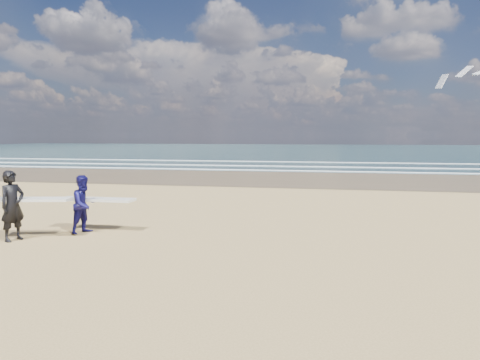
# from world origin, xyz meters

# --- Properties ---
(ocean) EXTENTS (220.00, 100.00, 0.02)m
(ocean) POSITION_xyz_m (20.00, 72.00, 0.01)
(ocean) COLOR #1C393D
(ocean) RESTS_ON ground
(foam_breakers) EXTENTS (220.00, 11.70, 0.05)m
(foam_breakers) POSITION_xyz_m (20.00, 28.10, 0.05)
(foam_breakers) COLOR white
(foam_breakers) RESTS_ON ground
(surfer_near) EXTENTS (2.26, 1.22, 1.85)m
(surfer_near) POSITION_xyz_m (-0.25, -0.43, 0.94)
(surfer_near) COLOR black
(surfer_near) RESTS_ON ground
(surfer_far) EXTENTS (2.20, 1.10, 1.64)m
(surfer_far) POSITION_xyz_m (1.09, 0.73, 0.83)
(surfer_far) COLOR #0F0C46
(surfer_far) RESTS_ON ground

